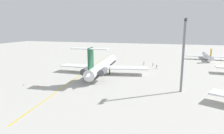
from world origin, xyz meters
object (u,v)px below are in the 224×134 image
(safety_cone_wingtip, at_px, (24,84))
(light_mast, at_px, (183,52))
(main_jetliner, at_px, (102,66))
(airliner_far_left, at_px, (207,56))
(ground_crew_near_tail, at_px, (144,63))
(ground_crew_near_nose, at_px, (157,66))
(safety_cone_nose, at_px, (38,86))
(ground_crew_portside, at_px, (153,64))

(safety_cone_wingtip, height_order, light_mast, light_mast)
(main_jetliner, xyz_separation_m, airliner_far_left, (-53.97, 48.46, -1.17))
(airliner_far_left, relative_size, ground_crew_near_tail, 14.02)
(main_jetliner, relative_size, light_mast, 1.98)
(ground_crew_near_nose, relative_size, ground_crew_near_tail, 1.02)
(main_jetliner, bearing_deg, light_mast, -121.34)
(airliner_far_left, xyz_separation_m, safety_cone_nose, (77.00, -62.83, -1.95))
(ground_crew_near_tail, xyz_separation_m, light_mast, (40.44, 16.17, 10.85))
(main_jetliner, relative_size, airliner_far_left, 1.70)
(ground_crew_near_tail, bearing_deg, ground_crew_near_nose, 166.05)
(main_jetliner, distance_m, light_mast, 35.12)
(ground_crew_portside, xyz_separation_m, safety_cone_nose, (46.28, -33.20, -0.78))
(main_jetliner, height_order, safety_cone_wingtip, main_jetliner)
(airliner_far_left, height_order, ground_crew_near_tail, airliner_far_left)
(airliner_far_left, relative_size, safety_cone_nose, 45.78)
(light_mast, bearing_deg, safety_cone_nose, -80.41)
(main_jetliner, bearing_deg, ground_crew_near_nose, -54.19)
(ground_crew_near_tail, distance_m, safety_cone_wingtip, 58.90)
(ground_crew_portside, bearing_deg, ground_crew_near_tail, 21.39)
(ground_crew_portside, relative_size, light_mast, 0.08)
(safety_cone_nose, bearing_deg, ground_crew_portside, 144.34)
(safety_cone_nose, height_order, safety_cone_wingtip, same)
(ground_crew_portside, bearing_deg, airliner_far_left, -92.30)
(safety_cone_nose, bearing_deg, airliner_far_left, 140.79)
(main_jetliner, relative_size, ground_crew_portside, 25.67)
(ground_crew_near_tail, relative_size, ground_crew_portside, 1.08)
(ground_crew_near_tail, relative_size, safety_cone_nose, 3.27)
(airliner_far_left, xyz_separation_m, ground_crew_near_nose, (36.21, -27.38, -1.06))
(safety_cone_wingtip, relative_size, light_mast, 0.03)
(light_mast, bearing_deg, main_jetliner, -117.03)
(ground_crew_portside, relative_size, safety_cone_wingtip, 3.03)
(safety_cone_nose, xyz_separation_m, safety_cone_wingtip, (-0.01, -5.60, 0.00))
(airliner_far_left, relative_size, safety_cone_wingtip, 45.78)
(light_mast, bearing_deg, safety_cone_wingtip, -81.46)
(ground_crew_near_nose, distance_m, ground_crew_near_tail, 9.98)
(ground_crew_near_tail, height_order, safety_cone_wingtip, ground_crew_near_tail)
(safety_cone_wingtip, bearing_deg, airliner_far_left, 138.37)
(ground_crew_near_nose, relative_size, safety_cone_nose, 3.34)
(ground_crew_portside, relative_size, safety_cone_nose, 3.03)
(ground_crew_near_nose, xyz_separation_m, light_mast, (33.23, 9.26, 10.83))
(safety_cone_wingtip, bearing_deg, ground_crew_near_nose, 134.81)
(airliner_far_left, relative_size, ground_crew_near_nose, 13.71)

